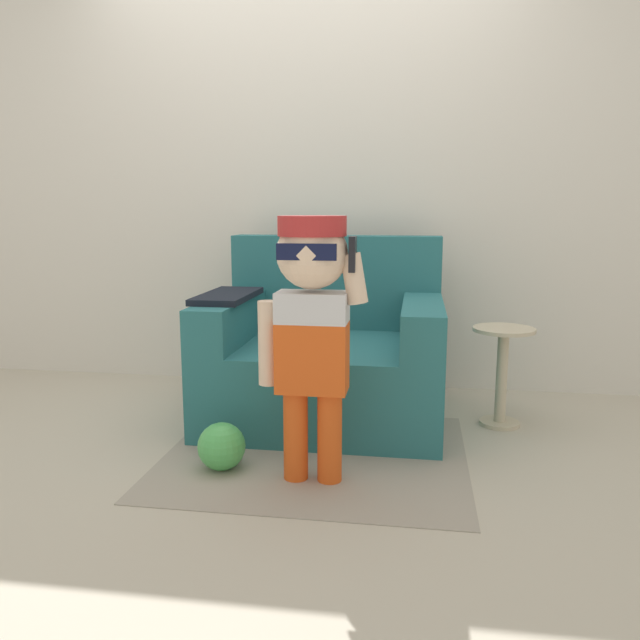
% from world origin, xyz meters
% --- Properties ---
extents(ground_plane, '(10.00, 10.00, 0.00)m').
position_xyz_m(ground_plane, '(0.00, 0.00, 0.00)').
color(ground_plane, '#BCB29E').
extents(wall_back, '(10.00, 0.05, 2.60)m').
position_xyz_m(wall_back, '(0.00, 0.64, 1.30)').
color(wall_back, silver).
rests_on(wall_back, ground_plane).
extents(armchair, '(1.17, 0.97, 0.91)m').
position_xyz_m(armchair, '(0.22, 0.01, 0.32)').
color(armchair, '#286B70').
rests_on(armchair, ground_plane).
extents(person_child, '(0.42, 0.32, 1.03)m').
position_xyz_m(person_child, '(0.28, -0.80, 0.69)').
color(person_child, '#E05119').
rests_on(person_child, ground_plane).
extents(side_table, '(0.30, 0.30, 0.49)m').
position_xyz_m(side_table, '(1.09, -0.02, 0.30)').
color(side_table, beige).
rests_on(side_table, ground_plane).
extents(rug, '(1.29, 1.16, 0.01)m').
position_xyz_m(rug, '(0.25, -0.55, 0.00)').
color(rug, '#9E9384').
rests_on(rug, ground_plane).
extents(toy_ball, '(0.20, 0.20, 0.20)m').
position_xyz_m(toy_ball, '(-0.10, -0.75, 0.10)').
color(toy_ball, '#4CB256').
rests_on(toy_ball, ground_plane).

